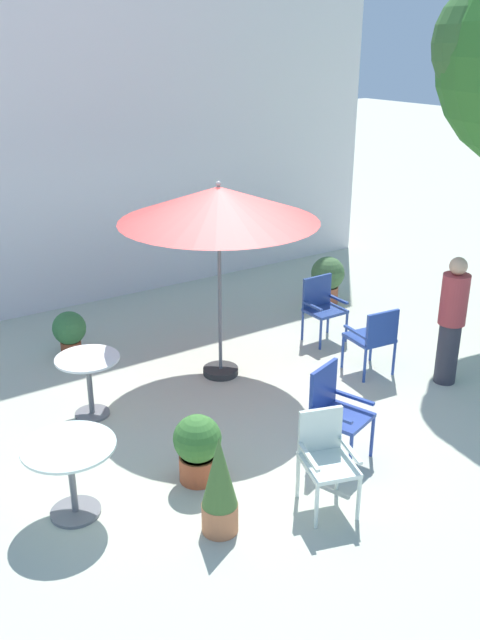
{
  "coord_description": "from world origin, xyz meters",
  "views": [
    {
      "loc": [
        -3.93,
        -5.71,
        3.93
      ],
      "look_at": [
        0.0,
        0.21,
        0.98
      ],
      "focal_mm": 38.6,
      "sensor_mm": 36.0,
      "label": 1
    }
  ],
  "objects_px": {
    "patio_chair_0": "(335,407)",
    "patio_chair_3": "(325,454)",
    "cafe_table_1": "(89,375)",
    "potted_plant_1": "(219,486)",
    "potted_plant_2": "(69,331)",
    "standing_person": "(452,320)",
    "patio_chair_1": "(322,304)",
    "potted_plant_3": "(328,277)",
    "potted_plant_0": "(197,446)",
    "cafe_table_0": "(71,466)",
    "patio_chair_2": "(374,336)",
    "patio_umbrella_0": "(219,205)"
  },
  "relations": [
    {
      "from": "potted_plant_0",
      "to": "cafe_table_1",
      "type": "bearing_deg",
      "value": 102.51
    },
    {
      "from": "patio_chair_1",
      "to": "standing_person",
      "type": "distance_m",
      "value": 1.91
    },
    {
      "from": "patio_chair_0",
      "to": "standing_person",
      "type": "bearing_deg",
      "value": 11.81
    },
    {
      "from": "patio_chair_2",
      "to": "potted_plant_0",
      "type": "distance_m",
      "value": 3.02
    },
    {
      "from": "cafe_table_0",
      "to": "standing_person",
      "type": "height_order",
      "value": "standing_person"
    },
    {
      "from": "potted_plant_1",
      "to": "patio_chair_0",
      "type": "bearing_deg",
      "value": 12.53
    },
    {
      "from": "cafe_table_1",
      "to": "patio_chair_1",
      "type": "distance_m",
      "value": 3.47
    },
    {
      "from": "patio_umbrella_0",
      "to": "potted_plant_3",
      "type": "height_order",
      "value": "patio_umbrella_0"
    },
    {
      "from": "patio_umbrella_0",
      "to": "potted_plant_1",
      "type": "xyz_separation_m",
      "value": [
        -1.57,
        -2.49,
        -1.68
      ]
    },
    {
      "from": "cafe_table_0",
      "to": "standing_person",
      "type": "xyz_separation_m",
      "value": [
        4.7,
        -0.1,
        0.32
      ]
    },
    {
      "from": "patio_umbrella_0",
      "to": "cafe_table_1",
      "type": "height_order",
      "value": "patio_umbrella_0"
    },
    {
      "from": "cafe_table_1",
      "to": "potted_plant_1",
      "type": "xyz_separation_m",
      "value": [
        0.16,
        -2.43,
        -0.04
      ]
    },
    {
      "from": "potted_plant_1",
      "to": "patio_chair_1",
      "type": "bearing_deg",
      "value": 38.58
    },
    {
      "from": "patio_chair_3",
      "to": "potted_plant_3",
      "type": "bearing_deg",
      "value": 49.38
    },
    {
      "from": "potted_plant_1",
      "to": "potted_plant_3",
      "type": "height_order",
      "value": "potted_plant_1"
    },
    {
      "from": "patio_umbrella_0",
      "to": "standing_person",
      "type": "xyz_separation_m",
      "value": [
        2.17,
        -1.69,
        -1.32
      ]
    },
    {
      "from": "standing_person",
      "to": "cafe_table_0",
      "type": "bearing_deg",
      "value": 178.83
    },
    {
      "from": "potted_plant_0",
      "to": "potted_plant_2",
      "type": "height_order",
      "value": "potted_plant_0"
    },
    {
      "from": "cafe_table_0",
      "to": "potted_plant_1",
      "type": "xyz_separation_m",
      "value": [
        0.95,
        -0.9,
        -0.04
      ]
    },
    {
      "from": "potted_plant_1",
      "to": "patio_chair_3",
      "type": "bearing_deg",
      "value": -11.21
    },
    {
      "from": "cafe_table_1",
      "to": "patio_chair_2",
      "type": "bearing_deg",
      "value": -16.53
    },
    {
      "from": "cafe_table_0",
      "to": "patio_chair_1",
      "type": "xyz_separation_m",
      "value": [
        4.25,
        1.74,
        0.02
      ]
    },
    {
      "from": "cafe_table_0",
      "to": "patio_chair_0",
      "type": "distance_m",
      "value": 2.56
    },
    {
      "from": "patio_umbrella_0",
      "to": "cafe_table_0",
      "type": "bearing_deg",
      "value": -147.72
    },
    {
      "from": "potted_plant_0",
      "to": "standing_person",
      "type": "distance_m",
      "value": 3.56
    },
    {
      "from": "patio_chair_0",
      "to": "potted_plant_3",
      "type": "distance_m",
      "value": 4.3
    },
    {
      "from": "potted_plant_3",
      "to": "potted_plant_1",
      "type": "bearing_deg",
      "value": -139.52
    },
    {
      "from": "patio_chair_0",
      "to": "patio_chair_2",
      "type": "height_order",
      "value": "patio_chair_0"
    },
    {
      "from": "patio_chair_2",
      "to": "standing_person",
      "type": "height_order",
      "value": "standing_person"
    },
    {
      "from": "patio_chair_2",
      "to": "potted_plant_3",
      "type": "distance_m",
      "value": 2.49
    },
    {
      "from": "patio_chair_1",
      "to": "potted_plant_3",
      "type": "xyz_separation_m",
      "value": [
        0.98,
        1.02,
        -0.09
      ]
    },
    {
      "from": "cafe_table_0",
      "to": "potted_plant_1",
      "type": "height_order",
      "value": "potted_plant_1"
    },
    {
      "from": "patio_umbrella_0",
      "to": "patio_chair_1",
      "type": "height_order",
      "value": "patio_umbrella_0"
    },
    {
      "from": "patio_chair_1",
      "to": "potted_plant_3",
      "type": "height_order",
      "value": "patio_chair_1"
    },
    {
      "from": "cafe_table_0",
      "to": "potted_plant_2",
      "type": "xyz_separation_m",
      "value": [
        1.18,
        3.2,
        -0.17
      ]
    },
    {
      "from": "cafe_table_1",
      "to": "standing_person",
      "type": "bearing_deg",
      "value": -22.65
    },
    {
      "from": "patio_chair_0",
      "to": "patio_chair_3",
      "type": "distance_m",
      "value": 0.78
    },
    {
      "from": "potted_plant_2",
      "to": "standing_person",
      "type": "relative_size",
      "value": 0.37
    },
    {
      "from": "cafe_table_1",
      "to": "patio_chair_2",
      "type": "xyz_separation_m",
      "value": [
        3.31,
        -0.98,
        0.03
      ]
    },
    {
      "from": "patio_chair_0",
      "to": "patio_chair_3",
      "type": "height_order",
      "value": "patio_chair_0"
    },
    {
      "from": "cafe_table_1",
      "to": "patio_chair_3",
      "type": "relative_size",
      "value": 0.8
    },
    {
      "from": "patio_umbrella_0",
      "to": "patio_chair_1",
      "type": "relative_size",
      "value": 2.72
    },
    {
      "from": "patio_chair_0",
      "to": "patio_chair_3",
      "type": "relative_size",
      "value": 1.08
    },
    {
      "from": "patio_chair_2",
      "to": "potted_plant_1",
      "type": "height_order",
      "value": "potted_plant_1"
    },
    {
      "from": "patio_chair_3",
      "to": "potted_plant_0",
      "type": "relative_size",
      "value": 1.31
    },
    {
      "from": "patio_chair_2",
      "to": "potted_plant_0",
      "type": "xyz_separation_m",
      "value": [
        -2.93,
        -0.72,
        -0.15
      ]
    },
    {
      "from": "patio_chair_2",
      "to": "potted_plant_2",
      "type": "relative_size",
      "value": 1.49
    },
    {
      "from": "cafe_table_1",
      "to": "patio_chair_2",
      "type": "relative_size",
      "value": 0.81
    },
    {
      "from": "cafe_table_1",
      "to": "patio_chair_3",
      "type": "bearing_deg",
      "value": -66.5
    },
    {
      "from": "patio_chair_0",
      "to": "potted_plant_1",
      "type": "distance_m",
      "value": 1.59
    }
  ]
}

